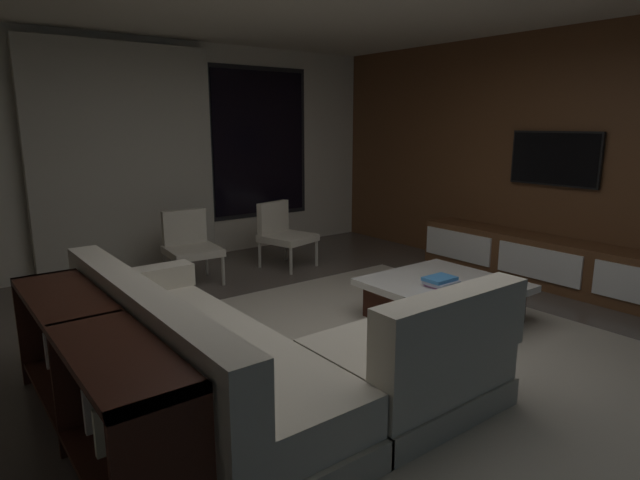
% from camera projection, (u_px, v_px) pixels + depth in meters
% --- Properties ---
extents(floor, '(9.20, 9.20, 0.00)m').
position_uv_depth(floor, '(362.00, 356.00, 4.04)').
color(floor, '#564C44').
extents(back_wall_with_window, '(6.60, 0.30, 2.70)m').
position_uv_depth(back_wall_with_window, '(162.00, 155.00, 6.51)').
color(back_wall_with_window, beige).
rests_on(back_wall_with_window, floor).
extents(media_wall, '(0.12, 7.80, 2.70)m').
position_uv_depth(media_wall, '(583.00, 159.00, 5.56)').
color(media_wall, brown).
rests_on(media_wall, floor).
extents(area_rug, '(3.20, 3.80, 0.01)m').
position_uv_depth(area_rug, '(404.00, 348.00, 4.16)').
color(area_rug, '#ADA391').
rests_on(area_rug, floor).
extents(sectional_couch, '(1.98, 2.50, 0.82)m').
position_uv_depth(sectional_couch, '(254.00, 360.00, 3.29)').
color(sectional_couch, '#B1A997').
rests_on(sectional_couch, floor).
extents(coffee_table, '(1.16, 1.16, 0.36)m').
position_uv_depth(coffee_table, '(443.00, 301.00, 4.71)').
color(coffee_table, '#33160E').
rests_on(coffee_table, floor).
extents(book_stack_on_coffee_table, '(0.26, 0.22, 0.08)m').
position_uv_depth(book_stack_on_coffee_table, '(440.00, 281.00, 4.54)').
color(book_stack_on_coffee_table, '#AE6AAB').
rests_on(book_stack_on_coffee_table, coffee_table).
extents(accent_chair_near_window, '(0.67, 0.68, 0.78)m').
position_uv_depth(accent_chair_near_window, '(283.00, 231.00, 6.48)').
color(accent_chair_near_window, '#B2ADA0').
rests_on(accent_chair_near_window, floor).
extents(accent_chair_by_curtain, '(0.58, 0.60, 0.78)m').
position_uv_depth(accent_chair_by_curtain, '(190.00, 243.00, 5.84)').
color(accent_chair_by_curtain, '#B2ADA0').
rests_on(accent_chair_by_curtain, floor).
extents(media_console, '(0.46, 3.10, 0.52)m').
position_uv_depth(media_console, '(553.00, 264.00, 5.67)').
color(media_console, brown).
rests_on(media_console, floor).
extents(mounted_tv, '(0.05, 1.00, 0.58)m').
position_uv_depth(mounted_tv, '(555.00, 159.00, 5.69)').
color(mounted_tv, black).
extents(console_table_behind_couch, '(0.40, 2.10, 0.74)m').
position_uv_depth(console_table_behind_couch, '(91.00, 374.00, 2.82)').
color(console_table_behind_couch, '#33160E').
rests_on(console_table_behind_couch, floor).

